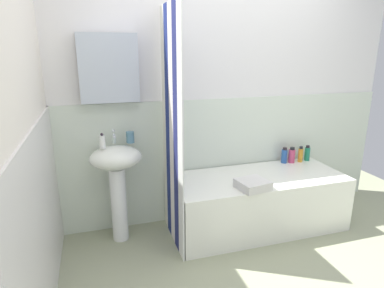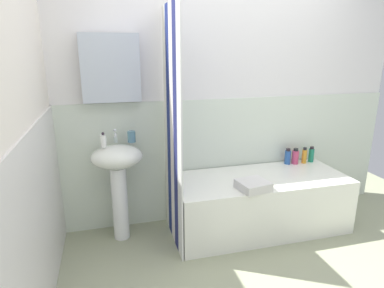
{
  "view_description": "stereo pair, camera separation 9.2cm",
  "coord_description": "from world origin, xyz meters",
  "px_view_note": "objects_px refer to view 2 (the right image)",
  "views": [
    {
      "loc": [
        -1.18,
        -1.68,
        1.65
      ],
      "look_at": [
        -0.45,
        0.74,
        0.92
      ],
      "focal_mm": 30.76,
      "sensor_mm": 36.0,
      "label": 1
    },
    {
      "loc": [
        -1.1,
        -1.7,
        1.65
      ],
      "look_at": [
        -0.45,
        0.74,
        0.92
      ],
      "focal_mm": 30.76,
      "sensor_mm": 36.0,
      "label": 2
    }
  ],
  "objects_px": {
    "lotion_bottle": "(295,157)",
    "towel_folded": "(253,185)",
    "soap_dispenser": "(103,141)",
    "toothbrush_cup": "(132,137)",
    "bathtub": "(259,202)",
    "sink": "(118,171)",
    "shampoo_bottle": "(304,156)",
    "body_wash_bottle": "(311,155)",
    "conditioner_bottle": "(288,157)"
  },
  "relations": [
    {
      "from": "soap_dispenser",
      "to": "shampoo_bottle",
      "type": "distance_m",
      "value": 2.02
    },
    {
      "from": "toothbrush_cup",
      "to": "shampoo_bottle",
      "type": "xyz_separation_m",
      "value": [
        1.75,
        0.01,
        -0.33
      ]
    },
    {
      "from": "body_wash_bottle",
      "to": "lotion_bottle",
      "type": "xyz_separation_m",
      "value": [
        -0.19,
        -0.01,
        -0.0
      ]
    },
    {
      "from": "bathtub",
      "to": "conditioner_bottle",
      "type": "distance_m",
      "value": 0.61
    },
    {
      "from": "soap_dispenser",
      "to": "body_wash_bottle",
      "type": "relative_size",
      "value": 0.79
    },
    {
      "from": "body_wash_bottle",
      "to": "towel_folded",
      "type": "bearing_deg",
      "value": -150.73
    },
    {
      "from": "conditioner_bottle",
      "to": "sink",
      "type": "bearing_deg",
      "value": -176.22
    },
    {
      "from": "bathtub",
      "to": "lotion_bottle",
      "type": "relative_size",
      "value": 9.9
    },
    {
      "from": "sink",
      "to": "soap_dispenser",
      "type": "relative_size",
      "value": 6.72
    },
    {
      "from": "body_wash_bottle",
      "to": "toothbrush_cup",
      "type": "bearing_deg",
      "value": -179.09
    },
    {
      "from": "bathtub",
      "to": "body_wash_bottle",
      "type": "distance_m",
      "value": 0.82
    },
    {
      "from": "bathtub",
      "to": "towel_folded",
      "type": "relative_size",
      "value": 6.64
    },
    {
      "from": "lotion_bottle",
      "to": "shampoo_bottle",
      "type": "bearing_deg",
      "value": -4.23
    },
    {
      "from": "sink",
      "to": "conditioner_bottle",
      "type": "relative_size",
      "value": 5.33
    },
    {
      "from": "sink",
      "to": "soap_dispenser",
      "type": "bearing_deg",
      "value": -165.07
    },
    {
      "from": "body_wash_bottle",
      "to": "lotion_bottle",
      "type": "height_order",
      "value": "body_wash_bottle"
    },
    {
      "from": "soap_dispenser",
      "to": "toothbrush_cup",
      "type": "distance_m",
      "value": 0.26
    },
    {
      "from": "soap_dispenser",
      "to": "bathtub",
      "type": "relative_size",
      "value": 0.08
    },
    {
      "from": "sink",
      "to": "conditioner_bottle",
      "type": "distance_m",
      "value": 1.72
    },
    {
      "from": "lotion_bottle",
      "to": "sink",
      "type": "bearing_deg",
      "value": -176.88
    },
    {
      "from": "toothbrush_cup",
      "to": "body_wash_bottle",
      "type": "relative_size",
      "value": 0.59
    },
    {
      "from": "body_wash_bottle",
      "to": "lotion_bottle",
      "type": "relative_size",
      "value": 1.01
    },
    {
      "from": "toothbrush_cup",
      "to": "conditioner_bottle",
      "type": "bearing_deg",
      "value": 1.25
    },
    {
      "from": "soap_dispenser",
      "to": "towel_folded",
      "type": "height_order",
      "value": "soap_dispenser"
    },
    {
      "from": "soap_dispenser",
      "to": "shampoo_bottle",
      "type": "height_order",
      "value": "soap_dispenser"
    },
    {
      "from": "shampoo_bottle",
      "to": "towel_folded",
      "type": "height_order",
      "value": "shampoo_bottle"
    },
    {
      "from": "shampoo_bottle",
      "to": "sink",
      "type": "bearing_deg",
      "value": -177.27
    },
    {
      "from": "body_wash_bottle",
      "to": "towel_folded",
      "type": "relative_size",
      "value": 0.67
    },
    {
      "from": "bathtub",
      "to": "shampoo_bottle",
      "type": "bearing_deg",
      "value": 21.66
    },
    {
      "from": "towel_folded",
      "to": "lotion_bottle",
      "type": "bearing_deg",
      "value": 35.05
    },
    {
      "from": "toothbrush_cup",
      "to": "body_wash_bottle",
      "type": "bearing_deg",
      "value": 0.91
    },
    {
      "from": "toothbrush_cup",
      "to": "towel_folded",
      "type": "relative_size",
      "value": 0.4
    },
    {
      "from": "toothbrush_cup",
      "to": "lotion_bottle",
      "type": "xyz_separation_m",
      "value": [
        1.65,
        0.02,
        -0.33
      ]
    },
    {
      "from": "bathtub",
      "to": "shampoo_bottle",
      "type": "xyz_separation_m",
      "value": [
        0.61,
        0.24,
        0.33
      ]
    },
    {
      "from": "toothbrush_cup",
      "to": "lotion_bottle",
      "type": "bearing_deg",
      "value": 0.66
    },
    {
      "from": "body_wash_bottle",
      "to": "towel_folded",
      "type": "height_order",
      "value": "body_wash_bottle"
    },
    {
      "from": "toothbrush_cup",
      "to": "body_wash_bottle",
      "type": "height_order",
      "value": "toothbrush_cup"
    },
    {
      "from": "lotion_bottle",
      "to": "bathtub",
      "type": "bearing_deg",
      "value": -153.92
    },
    {
      "from": "lotion_bottle",
      "to": "soap_dispenser",
      "type": "bearing_deg",
      "value": -176.23
    },
    {
      "from": "lotion_bottle",
      "to": "towel_folded",
      "type": "relative_size",
      "value": 0.67
    },
    {
      "from": "towel_folded",
      "to": "toothbrush_cup",
      "type": "bearing_deg",
      "value": 153.68
    },
    {
      "from": "sink",
      "to": "towel_folded",
      "type": "height_order",
      "value": "sink"
    },
    {
      "from": "lotion_bottle",
      "to": "towel_folded",
      "type": "distance_m",
      "value": 0.85
    },
    {
      "from": "sink",
      "to": "toothbrush_cup",
      "type": "distance_m",
      "value": 0.32
    },
    {
      "from": "bathtub",
      "to": "soap_dispenser",
      "type": "bearing_deg",
      "value": 174.75
    },
    {
      "from": "body_wash_bottle",
      "to": "shampoo_bottle",
      "type": "bearing_deg",
      "value": -169.3
    },
    {
      "from": "lotion_bottle",
      "to": "conditioner_bottle",
      "type": "height_order",
      "value": "same"
    },
    {
      "from": "sink",
      "to": "lotion_bottle",
      "type": "relative_size",
      "value": 5.35
    },
    {
      "from": "soap_dispenser",
      "to": "shampoo_bottle",
      "type": "bearing_deg",
      "value": 3.36
    },
    {
      "from": "toothbrush_cup",
      "to": "towel_folded",
      "type": "distance_m",
      "value": 1.13
    }
  ]
}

